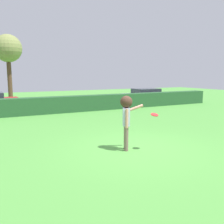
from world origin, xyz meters
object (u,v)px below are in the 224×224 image
at_px(frisbee, 155,115).
at_px(parked_car_white, 146,95).
at_px(person, 127,114).
at_px(willow_tree, 8,50).

relative_size(frisbee, parked_car_white, 0.06).
bearing_deg(frisbee, person, 147.98).
relative_size(person, frisbee, 7.47).
xyz_separation_m(person, frisbee, (0.77, -0.48, -0.00)).
distance_m(parked_car_white, willow_tree, 12.23).
height_order(parked_car_white, willow_tree, willow_tree).
distance_m(person, frisbee, 0.91).
bearing_deg(frisbee, parked_car_white, 55.63).
bearing_deg(parked_car_white, willow_tree, 156.88).
bearing_deg(parked_car_white, frisbee, -124.37).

